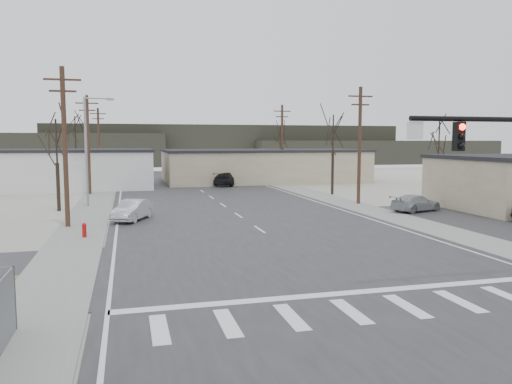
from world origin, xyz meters
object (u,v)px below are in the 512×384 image
car_far_a (227,178)px  car_far_b (142,170)px  car_parked_silver (416,203)px  fire_hydrant (84,230)px  sedan_crossing (132,210)px

car_far_a → car_far_b: size_ratio=1.37×
car_parked_silver → fire_hydrant: bearing=82.8°
car_far_a → car_parked_silver: 27.50m
sedan_crossing → car_far_a: 27.23m
fire_hydrant → car_far_b: car_far_b is taller
sedan_crossing → car_far_b: size_ratio=1.00×
car_far_b → car_parked_silver: size_ratio=0.96×
car_far_a → car_far_b: bearing=-44.6°
fire_hydrant → car_parked_silver: car_parked_silver is taller
car_far_a → car_parked_silver: size_ratio=1.32×
car_parked_silver → sedan_crossing: bearing=69.1°
fire_hydrant → car_far_a: size_ratio=0.15×
sedan_crossing → car_far_a: car_far_a is taller
fire_hydrant → sedan_crossing: bearing=64.5°
fire_hydrant → sedan_crossing: 6.28m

